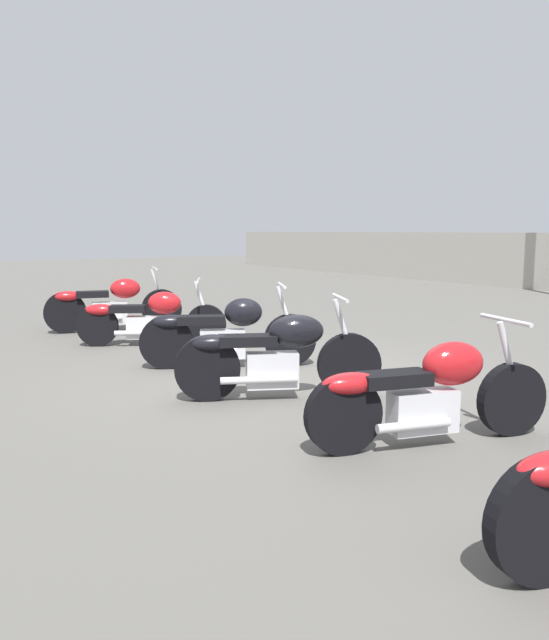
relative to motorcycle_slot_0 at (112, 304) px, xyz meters
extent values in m
plane|color=#5B5954|center=(4.18, 0.56, -0.44)|extent=(60.00, 60.00, 0.00)
cylinder|color=black|center=(0.22, 0.77, -0.11)|extent=(0.28, 0.66, 0.66)
cylinder|color=black|center=(-0.20, -0.69, -0.11)|extent=(0.28, 0.66, 0.66)
cube|color=silver|center=(-0.01, -0.03, -0.14)|extent=(0.34, 0.58, 0.36)
ellipsoid|color=red|center=(0.06, 0.22, 0.25)|extent=(0.39, 0.54, 0.32)
cube|color=black|center=(-0.08, -0.28, 0.17)|extent=(0.37, 0.55, 0.10)
ellipsoid|color=red|center=(-0.18, -0.64, 0.15)|extent=(0.31, 0.48, 0.16)
cylinder|color=silver|center=(0.19, 0.68, 0.57)|extent=(0.55, 0.19, 0.04)
cylinder|color=silver|center=(0.20, 0.73, 0.23)|extent=(0.12, 0.26, 0.66)
cylinder|color=silver|center=(0.06, -0.21, -0.21)|extent=(0.25, 0.66, 0.07)
cylinder|color=black|center=(1.94, 0.71, -0.15)|extent=(0.37, 0.55, 0.58)
cylinder|color=black|center=(1.19, -0.62, -0.15)|extent=(0.37, 0.55, 0.58)
cube|color=silver|center=(1.53, -0.02, -0.18)|extent=(0.44, 0.58, 0.32)
ellipsoid|color=red|center=(1.66, 0.20, 0.17)|extent=(0.46, 0.54, 0.32)
cube|color=black|center=(1.40, -0.25, 0.09)|extent=(0.45, 0.54, 0.10)
ellipsoid|color=red|center=(1.22, -0.58, 0.08)|extent=(0.39, 0.48, 0.16)
cylinder|color=silver|center=(1.89, 0.62, 0.49)|extent=(0.63, 0.38, 0.04)
cylinder|color=silver|center=(1.92, 0.66, 0.17)|extent=(0.16, 0.24, 0.62)
cylinder|color=silver|center=(1.56, -0.22, -0.24)|extent=(0.33, 0.52, 0.07)
cylinder|color=black|center=(3.74, 0.91, -0.12)|extent=(0.37, 0.60, 0.63)
cylinder|color=black|center=(3.08, -0.41, -0.12)|extent=(0.37, 0.60, 0.63)
cube|color=silver|center=(3.38, 0.19, -0.16)|extent=(0.42, 0.56, 0.34)
ellipsoid|color=black|center=(3.49, 0.41, 0.22)|extent=(0.46, 0.53, 0.34)
cube|color=black|center=(3.26, -0.04, 0.14)|extent=(0.47, 0.61, 0.10)
ellipsoid|color=black|center=(3.10, -0.36, 0.13)|extent=(0.38, 0.48, 0.16)
cylinder|color=silver|center=(3.70, 0.82, 0.54)|extent=(0.55, 0.30, 0.04)
cylinder|color=silver|center=(3.72, 0.87, 0.21)|extent=(0.16, 0.25, 0.65)
cylinder|color=silver|center=(3.42, 0.00, -0.22)|extent=(0.34, 0.58, 0.07)
cylinder|color=black|center=(5.22, 0.59, -0.12)|extent=(0.37, 0.61, 0.63)
cylinder|color=black|center=(4.60, -0.65, -0.12)|extent=(0.37, 0.61, 0.63)
cube|color=silver|center=(4.88, -0.10, -0.15)|extent=(0.40, 0.54, 0.35)
ellipsoid|color=black|center=(4.99, 0.12, 0.22)|extent=(0.48, 0.60, 0.32)
cube|color=black|center=(4.78, -0.31, 0.14)|extent=(0.46, 0.60, 0.10)
ellipsoid|color=black|center=(4.62, -0.61, 0.13)|extent=(0.38, 0.48, 0.16)
cylinder|color=silver|center=(5.18, 0.50, 0.54)|extent=(0.55, 0.30, 0.04)
cylinder|color=silver|center=(5.20, 0.54, 0.21)|extent=(0.16, 0.25, 0.65)
cylinder|color=silver|center=(4.93, -0.27, -0.22)|extent=(0.39, 0.69, 0.07)
cylinder|color=black|center=(6.84, 0.90, -0.14)|extent=(0.26, 0.59, 0.59)
cylinder|color=black|center=(6.44, -0.50, -0.14)|extent=(0.26, 0.59, 0.59)
cube|color=silver|center=(6.62, 0.13, -0.17)|extent=(0.34, 0.56, 0.32)
ellipsoid|color=red|center=(6.69, 0.37, 0.18)|extent=(0.42, 0.57, 0.34)
cube|color=black|center=(6.55, -0.11, 0.10)|extent=(0.38, 0.58, 0.10)
ellipsoid|color=red|center=(6.45, -0.45, 0.09)|extent=(0.32, 0.48, 0.16)
cylinder|color=silver|center=(6.82, 0.80, 0.50)|extent=(0.58, 0.20, 0.04)
cylinder|color=silver|center=(6.83, 0.85, 0.18)|extent=(0.12, 0.25, 0.63)
cylinder|color=silver|center=(6.70, -0.04, -0.23)|extent=(0.23, 0.58, 0.07)
cylinder|color=black|center=(8.25, -0.81, -0.13)|extent=(0.27, 0.62, 0.61)
camera|label=1|loc=(9.81, -3.34, 1.19)|focal=35.00mm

